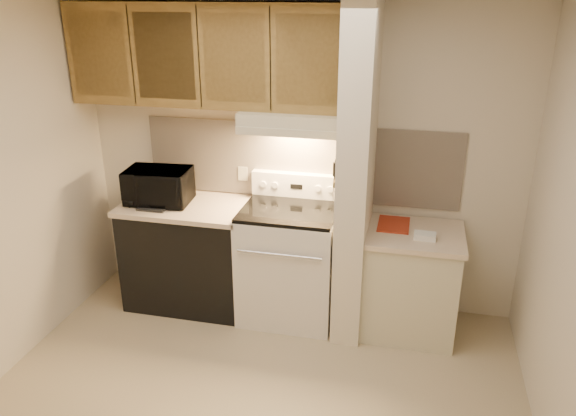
% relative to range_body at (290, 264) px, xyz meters
% --- Properties ---
extents(floor, '(3.60, 3.60, 0.00)m').
position_rel_range_body_xyz_m(floor, '(0.00, -1.16, -0.46)').
color(floor, tan).
rests_on(floor, ground).
extents(ceiling, '(3.60, 3.60, 0.00)m').
position_rel_range_body_xyz_m(ceiling, '(0.00, -1.16, 2.04)').
color(ceiling, white).
rests_on(ceiling, wall_back).
extents(wall_back, '(3.60, 2.50, 0.02)m').
position_rel_range_body_xyz_m(wall_back, '(0.00, 0.34, 0.79)').
color(wall_back, beige).
rests_on(wall_back, floor).
extents(backsplash, '(2.60, 0.02, 0.63)m').
position_rel_range_body_xyz_m(backsplash, '(0.00, 0.33, 0.78)').
color(backsplash, beige).
rests_on(backsplash, wall_back).
extents(range_body, '(0.76, 0.65, 0.92)m').
position_rel_range_body_xyz_m(range_body, '(0.00, 0.00, 0.00)').
color(range_body, silver).
rests_on(range_body, floor).
extents(oven_window, '(0.50, 0.01, 0.30)m').
position_rel_range_body_xyz_m(oven_window, '(0.00, -0.32, 0.04)').
color(oven_window, black).
rests_on(oven_window, range_body).
extents(oven_handle, '(0.65, 0.02, 0.02)m').
position_rel_range_body_xyz_m(oven_handle, '(0.00, -0.35, 0.26)').
color(oven_handle, silver).
rests_on(oven_handle, range_body).
extents(cooktop, '(0.74, 0.64, 0.03)m').
position_rel_range_body_xyz_m(cooktop, '(0.00, 0.00, 0.48)').
color(cooktop, black).
rests_on(cooktop, range_body).
extents(range_backguard, '(0.76, 0.08, 0.20)m').
position_rel_range_body_xyz_m(range_backguard, '(0.00, 0.28, 0.59)').
color(range_backguard, silver).
rests_on(range_backguard, range_body).
extents(range_display, '(0.10, 0.01, 0.04)m').
position_rel_range_body_xyz_m(range_display, '(0.00, 0.24, 0.59)').
color(range_display, black).
rests_on(range_display, range_backguard).
extents(range_knob_left_outer, '(0.05, 0.02, 0.05)m').
position_rel_range_body_xyz_m(range_knob_left_outer, '(-0.28, 0.24, 0.59)').
color(range_knob_left_outer, silver).
rests_on(range_knob_left_outer, range_backguard).
extents(range_knob_left_inner, '(0.05, 0.02, 0.05)m').
position_rel_range_body_xyz_m(range_knob_left_inner, '(-0.18, 0.24, 0.59)').
color(range_knob_left_inner, silver).
rests_on(range_knob_left_inner, range_backguard).
extents(range_knob_right_inner, '(0.05, 0.02, 0.05)m').
position_rel_range_body_xyz_m(range_knob_right_inner, '(0.18, 0.24, 0.59)').
color(range_knob_right_inner, silver).
rests_on(range_knob_right_inner, range_backguard).
extents(range_knob_right_outer, '(0.05, 0.02, 0.05)m').
position_rel_range_body_xyz_m(range_knob_right_outer, '(0.28, 0.24, 0.59)').
color(range_knob_right_outer, silver).
rests_on(range_knob_right_outer, range_backguard).
extents(dishwasher_front, '(1.00, 0.63, 0.87)m').
position_rel_range_body_xyz_m(dishwasher_front, '(-0.88, 0.01, -0.03)').
color(dishwasher_front, black).
rests_on(dishwasher_front, floor).
extents(left_countertop, '(1.04, 0.67, 0.04)m').
position_rel_range_body_xyz_m(left_countertop, '(-0.88, 0.01, 0.43)').
color(left_countertop, beige).
rests_on(left_countertop, dishwasher_front).
extents(spoon_rest, '(0.23, 0.07, 0.02)m').
position_rel_range_body_xyz_m(spoon_rest, '(-1.09, -0.19, 0.46)').
color(spoon_rest, black).
rests_on(spoon_rest, left_countertop).
extents(teal_jar, '(0.09, 0.09, 0.10)m').
position_rel_range_body_xyz_m(teal_jar, '(-1.23, 0.23, 0.50)').
color(teal_jar, '#295F57').
rests_on(teal_jar, left_countertop).
extents(outlet, '(0.08, 0.01, 0.12)m').
position_rel_range_body_xyz_m(outlet, '(-0.48, 0.32, 0.64)').
color(outlet, beige).
rests_on(outlet, backsplash).
extents(microwave, '(0.54, 0.39, 0.29)m').
position_rel_range_body_xyz_m(microwave, '(-1.10, -0.01, 0.59)').
color(microwave, black).
rests_on(microwave, left_countertop).
extents(partition_pillar, '(0.22, 0.70, 2.50)m').
position_rel_range_body_xyz_m(partition_pillar, '(0.51, -0.01, 0.79)').
color(partition_pillar, beige).
rests_on(partition_pillar, floor).
extents(pillar_trim, '(0.01, 0.70, 0.04)m').
position_rel_range_body_xyz_m(pillar_trim, '(0.39, -0.01, 0.84)').
color(pillar_trim, olive).
rests_on(pillar_trim, partition_pillar).
extents(knife_strip, '(0.02, 0.42, 0.04)m').
position_rel_range_body_xyz_m(knife_strip, '(0.39, -0.06, 0.86)').
color(knife_strip, black).
rests_on(knife_strip, partition_pillar).
extents(knife_blade_a, '(0.01, 0.03, 0.16)m').
position_rel_range_body_xyz_m(knife_blade_a, '(0.38, -0.23, 0.76)').
color(knife_blade_a, silver).
rests_on(knife_blade_a, knife_strip).
extents(knife_handle_a, '(0.02, 0.02, 0.10)m').
position_rel_range_body_xyz_m(knife_handle_a, '(0.38, -0.23, 0.91)').
color(knife_handle_a, black).
rests_on(knife_handle_a, knife_strip).
extents(knife_blade_b, '(0.01, 0.04, 0.18)m').
position_rel_range_body_xyz_m(knife_blade_b, '(0.38, -0.14, 0.75)').
color(knife_blade_b, silver).
rests_on(knife_blade_b, knife_strip).
extents(knife_handle_b, '(0.02, 0.02, 0.10)m').
position_rel_range_body_xyz_m(knife_handle_b, '(0.38, -0.14, 0.91)').
color(knife_handle_b, black).
rests_on(knife_handle_b, knife_strip).
extents(knife_blade_c, '(0.01, 0.04, 0.20)m').
position_rel_range_body_xyz_m(knife_blade_c, '(0.38, -0.06, 0.74)').
color(knife_blade_c, silver).
rests_on(knife_blade_c, knife_strip).
extents(knife_handle_c, '(0.02, 0.02, 0.10)m').
position_rel_range_body_xyz_m(knife_handle_c, '(0.38, -0.04, 0.91)').
color(knife_handle_c, black).
rests_on(knife_handle_c, knife_strip).
extents(knife_blade_d, '(0.01, 0.04, 0.16)m').
position_rel_range_body_xyz_m(knife_blade_d, '(0.38, 0.02, 0.76)').
color(knife_blade_d, silver).
rests_on(knife_blade_d, knife_strip).
extents(knife_handle_d, '(0.02, 0.02, 0.10)m').
position_rel_range_body_xyz_m(knife_handle_d, '(0.38, 0.03, 0.91)').
color(knife_handle_d, black).
rests_on(knife_handle_d, knife_strip).
extents(knife_blade_e, '(0.01, 0.04, 0.18)m').
position_rel_range_body_xyz_m(knife_blade_e, '(0.38, 0.09, 0.75)').
color(knife_blade_e, silver).
rests_on(knife_blade_e, knife_strip).
extents(knife_handle_e, '(0.02, 0.02, 0.10)m').
position_rel_range_body_xyz_m(knife_handle_e, '(0.38, 0.09, 0.91)').
color(knife_handle_e, black).
rests_on(knife_handle_e, knife_strip).
extents(oven_mitt, '(0.03, 0.11, 0.27)m').
position_rel_range_body_xyz_m(oven_mitt, '(0.38, 0.17, 0.71)').
color(oven_mitt, slate).
rests_on(oven_mitt, partition_pillar).
extents(right_cab_base, '(0.70, 0.60, 0.81)m').
position_rel_range_body_xyz_m(right_cab_base, '(0.97, -0.01, -0.06)').
color(right_cab_base, beige).
rests_on(right_cab_base, floor).
extents(right_countertop, '(0.74, 0.64, 0.04)m').
position_rel_range_body_xyz_m(right_countertop, '(0.97, -0.01, 0.37)').
color(right_countertop, beige).
rests_on(right_countertop, right_cab_base).
extents(red_folder, '(0.24, 0.33, 0.01)m').
position_rel_range_body_xyz_m(red_folder, '(0.81, 0.09, 0.40)').
color(red_folder, '#A52F19').
rests_on(red_folder, right_countertop).
extents(white_box, '(0.16, 0.11, 0.04)m').
position_rel_range_body_xyz_m(white_box, '(1.04, -0.11, 0.41)').
color(white_box, white).
rests_on(white_box, right_countertop).
extents(range_hood, '(0.78, 0.44, 0.15)m').
position_rel_range_body_xyz_m(range_hood, '(0.00, 0.12, 1.17)').
color(range_hood, beige).
rests_on(range_hood, upper_cabinets).
extents(hood_lip, '(0.78, 0.04, 0.06)m').
position_rel_range_body_xyz_m(hood_lip, '(0.00, -0.08, 1.12)').
color(hood_lip, beige).
rests_on(hood_lip, range_hood).
extents(upper_cabinets, '(2.18, 0.33, 0.77)m').
position_rel_range_body_xyz_m(upper_cabinets, '(-0.69, 0.17, 1.62)').
color(upper_cabinets, olive).
rests_on(upper_cabinets, wall_back).
extents(cab_door_a, '(0.46, 0.01, 0.63)m').
position_rel_range_body_xyz_m(cab_door_a, '(-1.51, 0.01, 1.62)').
color(cab_door_a, olive).
rests_on(cab_door_a, upper_cabinets).
extents(cab_gap_a, '(0.01, 0.01, 0.73)m').
position_rel_range_body_xyz_m(cab_gap_a, '(-1.23, 0.01, 1.62)').
color(cab_gap_a, black).
rests_on(cab_gap_a, upper_cabinets).
extents(cab_door_b, '(0.46, 0.01, 0.63)m').
position_rel_range_body_xyz_m(cab_door_b, '(-0.96, 0.01, 1.62)').
color(cab_door_b, olive).
rests_on(cab_door_b, upper_cabinets).
extents(cab_gap_b, '(0.01, 0.01, 0.73)m').
position_rel_range_body_xyz_m(cab_gap_b, '(-0.69, 0.01, 1.62)').
color(cab_gap_b, black).
rests_on(cab_gap_b, upper_cabinets).
extents(cab_door_c, '(0.46, 0.01, 0.63)m').
position_rel_range_body_xyz_m(cab_door_c, '(-0.42, 0.01, 1.62)').
color(cab_door_c, olive).
rests_on(cab_door_c, upper_cabinets).
extents(cab_gap_c, '(0.01, 0.01, 0.73)m').
position_rel_range_body_xyz_m(cab_gap_c, '(-0.14, 0.01, 1.62)').
color(cab_gap_c, black).
rests_on(cab_gap_c, upper_cabinets).
extents(cab_door_d, '(0.46, 0.01, 0.63)m').
position_rel_range_body_xyz_m(cab_door_d, '(0.13, 0.01, 1.62)').
color(cab_door_d, olive).
rests_on(cab_door_d, upper_cabinets).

